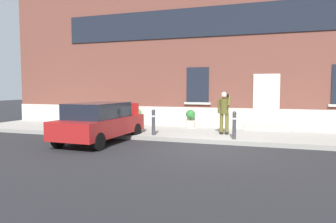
{
  "coord_description": "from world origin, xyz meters",
  "views": [
    {
      "loc": [
        2.03,
        -10.24,
        2.04
      ],
      "look_at": [
        -1.85,
        1.6,
        1.1
      ],
      "focal_mm": 33.13,
      "sensor_mm": 36.0,
      "label": 1
    }
  ],
  "objects_px": {
    "hatchback_car_red": "(100,122)",
    "person_on_phone": "(224,110)",
    "bollard_far_left": "(153,121)",
    "bollard_near_person": "(234,124)",
    "planter_cream": "(191,118)",
    "planter_terracotta": "(137,117)"
  },
  "relations": [
    {
      "from": "hatchback_car_red",
      "to": "person_on_phone",
      "type": "bearing_deg",
      "value": 29.71
    },
    {
      "from": "bollard_near_person",
      "to": "person_on_phone",
      "type": "height_order",
      "value": "person_on_phone"
    },
    {
      "from": "planter_terracotta",
      "to": "planter_cream",
      "type": "xyz_separation_m",
      "value": [
        2.77,
        0.03,
        0.0
      ]
    },
    {
      "from": "bollard_far_left",
      "to": "hatchback_car_red",
      "type": "bearing_deg",
      "value": -139.04
    },
    {
      "from": "person_on_phone",
      "to": "planter_cream",
      "type": "bearing_deg",
      "value": 138.51
    },
    {
      "from": "hatchback_car_red",
      "to": "planter_cream",
      "type": "xyz_separation_m",
      "value": [
        2.46,
        4.18,
        -0.18
      ]
    },
    {
      "from": "bollard_near_person",
      "to": "person_on_phone",
      "type": "distance_m",
      "value": 1.25
    },
    {
      "from": "bollard_far_left",
      "to": "planter_cream",
      "type": "height_order",
      "value": "bollard_far_left"
    },
    {
      "from": "bollard_near_person",
      "to": "planter_terracotta",
      "type": "bearing_deg",
      "value": 151.73
    },
    {
      "from": "hatchback_car_red",
      "to": "bollard_far_left",
      "type": "distance_m",
      "value": 2.13
    },
    {
      "from": "planter_terracotta",
      "to": "bollard_far_left",
      "type": "bearing_deg",
      "value": -55.11
    },
    {
      "from": "bollard_far_left",
      "to": "planter_terracotta",
      "type": "bearing_deg",
      "value": 124.89
    },
    {
      "from": "person_on_phone",
      "to": "planter_terracotta",
      "type": "relative_size",
      "value": 2.02
    },
    {
      "from": "bollard_near_person",
      "to": "planter_cream",
      "type": "relative_size",
      "value": 1.22
    },
    {
      "from": "bollard_near_person",
      "to": "planter_terracotta",
      "type": "relative_size",
      "value": 1.22
    },
    {
      "from": "hatchback_car_red",
      "to": "person_on_phone",
      "type": "xyz_separation_m",
      "value": [
        4.29,
        2.45,
        0.36
      ]
    },
    {
      "from": "hatchback_car_red",
      "to": "bollard_near_person",
      "type": "xyz_separation_m",
      "value": [
        4.81,
        1.4,
        -0.08
      ]
    },
    {
      "from": "bollard_far_left",
      "to": "person_on_phone",
      "type": "distance_m",
      "value": 2.91
    },
    {
      "from": "person_on_phone",
      "to": "planter_terracotta",
      "type": "height_order",
      "value": "person_on_phone"
    },
    {
      "from": "bollard_near_person",
      "to": "planter_terracotta",
      "type": "xyz_separation_m",
      "value": [
        -5.12,
        2.75,
        -0.11
      ]
    },
    {
      "from": "hatchback_car_red",
      "to": "bollard_far_left",
      "type": "xyz_separation_m",
      "value": [
        1.61,
        1.4,
        -0.08
      ]
    },
    {
      "from": "bollard_far_left",
      "to": "person_on_phone",
      "type": "height_order",
      "value": "person_on_phone"
    }
  ]
}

